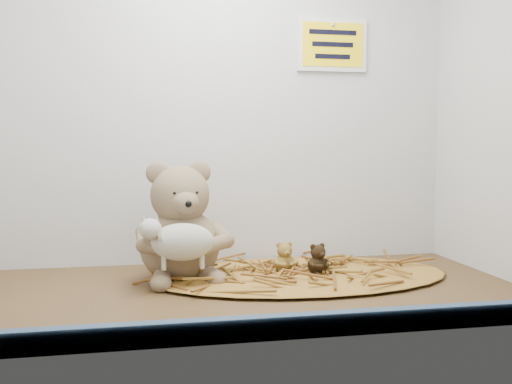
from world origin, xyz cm
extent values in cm
cube|color=#472F18|center=(0.00, 0.00, 0.00)|extent=(120.00, 60.00, 0.40)
cube|color=silver|center=(0.00, 30.00, 45.00)|extent=(120.00, 0.40, 90.00)
cube|color=silver|center=(60.00, 0.00, 45.00)|extent=(0.40, 60.00, 90.00)
cube|color=#364E67|center=(0.00, -28.80, 1.80)|extent=(119.28, 2.20, 3.60)
ellipsoid|color=olive|center=(16.62, 9.35, 0.65)|extent=(67.55, 39.22, 1.31)
cube|color=yellow|center=(30.00, 29.40, 55.00)|extent=(16.00, 1.20, 11.00)
camera|label=1|loc=(-16.98, -111.93, 29.66)|focal=40.00mm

